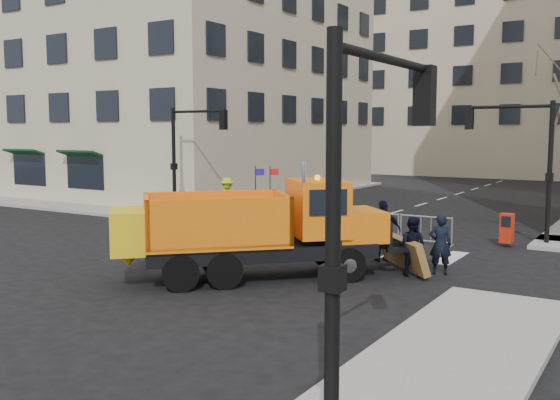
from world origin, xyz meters
The scene contains 15 objects.
ground centered at (0.00, 0.00, 0.00)m, with size 120.00×120.00×0.00m, color black.
sidewalk_back centered at (0.00, 8.50, 0.07)m, with size 64.00×5.00×0.15m, color gray.
sidewalk_near_right centered at (9.00, -6.00, 0.07)m, with size 3.00×14.00×0.15m, color gray.
building_left centered at (-20.00, 20.00, 13.00)m, with size 24.00×22.00×26.00m, color #C7B598.
building_far centered at (0.00, 52.00, 12.00)m, with size 30.00×18.00×24.00m, color #BDAB90.
traffic_light_left centered at (-8.00, 7.50, 2.70)m, with size 0.18×0.18×5.40m, color black.
traffic_light_right centered at (8.50, 9.50, 2.70)m, with size 0.18×0.18×5.40m, color black.
traffic_light_near centered at (9.00, -9.00, 2.70)m, with size 0.18×0.18×5.40m, color black.
crowd_barriers centered at (-0.75, 7.60, 0.55)m, with size 12.60×0.60×1.10m, color #9EA0A5, non-canonical shape.
plow_truck centered at (2.13, -0.58, 1.53)m, with size 7.94×7.95×3.45m.
cop_a centered at (6.54, 2.89, 0.91)m, with size 0.67×0.44×1.83m, color black.
cop_b centered at (5.89, 2.24, 0.89)m, with size 0.87×0.67×1.78m, color black.
cop_c centered at (4.36, 3.77, 1.02)m, with size 1.19×0.50×2.04m, color black.
worker centered at (-5.93, 8.98, 1.10)m, with size 1.23×0.70×1.90m, color #B2CB17.
newspaper_box centered at (7.24, 8.64, 0.70)m, with size 0.45×0.40×1.10m, color red.
Camera 1 is at (12.18, -15.24, 4.26)m, focal length 40.00 mm.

